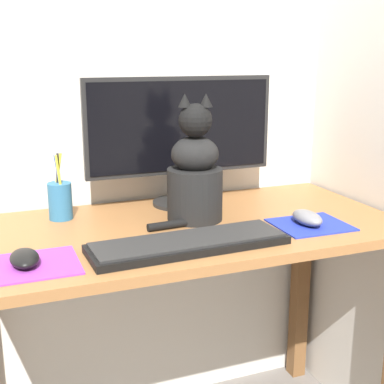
% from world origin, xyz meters
% --- Properties ---
extents(wall_back, '(7.00, 0.04, 2.50)m').
position_xyz_m(wall_back, '(0.00, 0.32, 1.25)').
color(wall_back, beige).
rests_on(wall_back, ground_plane).
extents(desk, '(1.15, 0.57, 0.72)m').
position_xyz_m(desk, '(0.00, 0.00, 0.60)').
color(desk, brown).
rests_on(desk, ground_plane).
extents(monitor, '(0.57, 0.17, 0.38)m').
position_xyz_m(monitor, '(0.06, 0.19, 0.94)').
color(monitor, black).
rests_on(monitor, desk).
extents(keyboard, '(0.47, 0.16, 0.02)m').
position_xyz_m(keyboard, '(-0.05, -0.17, 0.73)').
color(keyboard, black).
rests_on(keyboard, desk).
extents(mousepad_left, '(0.20, 0.17, 0.00)m').
position_xyz_m(mousepad_left, '(-0.41, -0.15, 0.72)').
color(mousepad_left, purple).
rests_on(mousepad_left, desk).
extents(mousepad_right, '(0.19, 0.17, 0.00)m').
position_xyz_m(mousepad_right, '(0.31, -0.13, 0.72)').
color(mousepad_right, '#1E2D9E').
rests_on(mousepad_right, desk).
extents(computer_mouse_left, '(0.06, 0.10, 0.03)m').
position_xyz_m(computer_mouse_left, '(-0.42, -0.15, 0.74)').
color(computer_mouse_left, black).
rests_on(computer_mouse_left, mousepad_left).
extents(computer_mouse_right, '(0.06, 0.11, 0.04)m').
position_xyz_m(computer_mouse_right, '(0.30, -0.13, 0.74)').
color(computer_mouse_right, slate).
rests_on(computer_mouse_right, mousepad_right).
extents(cat, '(0.24, 0.19, 0.34)m').
position_xyz_m(cat, '(0.04, 0.03, 0.85)').
color(cat, black).
rests_on(cat, desk).
extents(pen_cup, '(0.06, 0.06, 0.18)m').
position_xyz_m(pen_cup, '(-0.30, 0.17, 0.78)').
color(pen_cup, '#286089').
rests_on(pen_cup, desk).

